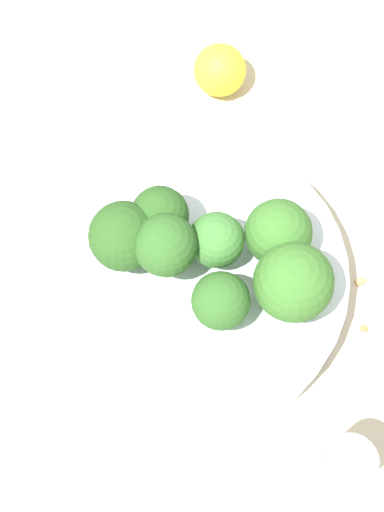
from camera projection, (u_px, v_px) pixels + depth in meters
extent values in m
plane|color=beige|center=(192.00, 288.00, 0.62)|extent=(3.00, 3.00, 0.00)
cylinder|color=silver|center=(192.00, 280.00, 0.61)|extent=(0.22, 0.22, 0.03)
cylinder|color=#7A9E5B|center=(126.00, 248.00, 0.59)|extent=(0.02, 0.02, 0.02)
sphere|color=#28511E|center=(124.00, 236.00, 0.57)|extent=(0.05, 0.05, 0.05)
cylinder|color=#7A9E5B|center=(220.00, 309.00, 0.57)|extent=(0.02, 0.02, 0.02)
sphere|color=#2D5B23|center=(221.00, 301.00, 0.56)|extent=(0.04, 0.04, 0.04)
cylinder|color=#84AD66|center=(277.00, 245.00, 0.59)|extent=(0.02, 0.02, 0.02)
sphere|color=#386B28|center=(279.00, 235.00, 0.57)|extent=(0.05, 0.05, 0.05)
cylinder|color=#84AD66|center=(166.00, 258.00, 0.58)|extent=(0.02, 0.02, 0.03)
sphere|color=#2D5B23|center=(165.00, 245.00, 0.56)|extent=(0.04, 0.04, 0.04)
cylinder|color=#8EB770|center=(290.00, 293.00, 0.58)|extent=(0.01, 0.01, 0.02)
sphere|color=#386B28|center=(294.00, 282.00, 0.56)|extent=(0.05, 0.05, 0.05)
cylinder|color=#7A9E5B|center=(161.00, 226.00, 0.59)|extent=(0.02, 0.02, 0.02)
sphere|color=#28511E|center=(160.00, 215.00, 0.58)|extent=(0.04, 0.04, 0.04)
cylinder|color=#8EB770|center=(216.00, 250.00, 0.59)|extent=(0.02, 0.02, 0.02)
sphere|color=#3D7533|center=(216.00, 240.00, 0.57)|extent=(0.04, 0.04, 0.04)
cylinder|color=silver|center=(339.00, 472.00, 0.54)|extent=(0.03, 0.03, 0.06)
cylinder|color=gray|center=(349.00, 463.00, 0.51)|extent=(0.03, 0.03, 0.02)
sphere|color=yellow|center=(220.00, 70.00, 0.67)|extent=(0.04, 0.04, 0.04)
cube|color=olive|center=(364.00, 328.00, 0.61)|extent=(0.01, 0.01, 0.01)
cube|color=#AD7F4C|center=(361.00, 281.00, 0.62)|extent=(0.01, 0.01, 0.01)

